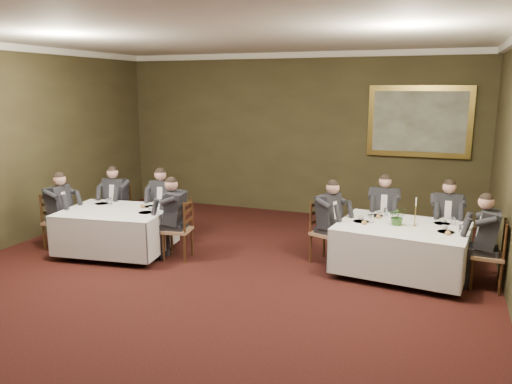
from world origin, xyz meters
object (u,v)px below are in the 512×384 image
Objects in this scene: chair_main_endleft at (326,245)px; chair_sec_backright at (164,225)px; diner_sec_backleft at (117,210)px; chair_main_endright at (487,269)px; chair_sec_endright at (179,242)px; diner_sec_endright at (177,228)px; painting at (419,122)px; chair_main_backright at (444,244)px; centerpiece at (398,215)px; table_second at (117,228)px; diner_main_endright at (488,253)px; diner_sec_backright at (164,213)px; chair_sec_backleft at (118,222)px; candlestick at (415,215)px; diner_sec_endleft at (59,220)px; diner_main_endleft at (327,231)px; table_main at (401,246)px; diner_main_backright at (445,230)px; chair_main_backleft at (382,235)px; diner_main_backleft at (383,223)px; chair_sec_endleft at (60,233)px.

chair_sec_backright is at bearing -71.21° from chair_main_endleft.
chair_main_endleft is at bearing 174.84° from diner_sec_backleft.
chair_main_endright and chair_sec_endright have the same top height.
diner_sec_endright is 0.67× the size of painting.
painting is at bearing -155.44° from diner_sec_backleft.
chair_main_backright is 3.34× the size of centerpiece.
chair_sec_backright reaches higher than table_second.
diner_main_endright is 5.41m from diner_sec_backright.
diner_main_endright reaches higher than chair_sec_backleft.
chair_sec_backright is at bearing -177.86° from chair_sec_backleft.
diner_sec_backright is at bearing 89.34° from diner_main_endright.
candlestick is at bearing -90.67° from chair_sec_endright.
painting is (5.16, 2.96, 1.59)m from diner_sec_backleft.
diner_main_endleft is at bearing 99.67° from diner_sec_endleft.
diner_sec_endleft is at bearing -145.31° from painting.
table_second is 1.42× the size of diner_sec_backright.
table_main is 0.47m from centerpiece.
diner_main_backright is 1.20m from centerpiece.
chair_sec_backright is (0.93, 0.13, -0.23)m from diner_sec_backleft.
chair_sec_endright reaches higher than table_second.
table_second is 1.90× the size of chair_sec_endright.
diner_main_backright is 1.00× the size of diner_main_endright.
chair_main_backleft is 2.24× the size of candlestick.
candlestick is at bearing 10.66° from centerpiece.
table_main is at bearing 173.21° from diner_sec_backleft.
painting reaches higher than diner_main_endleft.
table_main is at bearing 86.72° from chair_main_endright.
diner_sec_backleft is at bearing 178.36° from centerpiece.
diner_sec_endright is 1.00× the size of diner_sec_endleft.
chair_main_backleft is 0.74× the size of diner_main_backleft.
chair_main_endright is 1.00× the size of chair_sec_endright.
diner_main_endleft is 2.43m from diner_sec_endright.
chair_main_endleft is 2.41m from chair_sec_endright.
diner_main_backright reaches higher than chair_sec_endleft.
diner_main_endleft is (-1.77, -0.75, 0.23)m from chair_main_backright.
chair_sec_backright is (-4.84, -0.63, 0.00)m from chair_main_backright.
diner_main_backright is (0.61, 0.88, 0.06)m from table_main.
chair_sec_endright is at bearing 152.80° from diner_sec_backleft.
chair_sec_backright is 0.74× the size of diner_sec_endright.
candlestick is at bearing 95.97° from diner_sec_endleft.
diner_sec_endleft reaches higher than chair_sec_backleft.
diner_main_endleft and diner_main_endright have the same top height.
diner_sec_endleft is at bearing -171.72° from table_main.
painting reaches higher than chair_sec_endright.
diner_sec_endleft is at bearing -171.62° from candlestick.
diner_main_backright is 1.00× the size of diner_sec_backright.
diner_main_endleft is at bearing 43.69° from chair_main_backleft.
diner_main_backright reaches higher than chair_main_endright.
chair_main_backleft is at bearing 159.45° from diner_main_endleft.
chair_main_backright is at bearing 16.89° from table_second.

